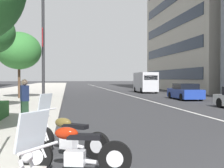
{
  "coord_description": "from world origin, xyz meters",
  "views": [
    {
      "loc": [
        -3.21,
        6.7,
        1.85
      ],
      "look_at": [
        10.05,
        4.57,
        1.59
      ],
      "focal_mm": 44.57,
      "sensor_mm": 36.0,
      "label": 1
    }
  ],
  "objects": [
    {
      "name": "car_mid_block_traffic",
      "position": [
        19.91,
        -3.54,
        0.66
      ],
      "size": [
        4.35,
        1.98,
        1.41
      ],
      "rotation": [
        0.0,
        0.0,
        -0.03
      ],
      "color": "navy",
      "rests_on": "ground"
    },
    {
      "name": "lane_centre_stripe",
      "position": [
        35.0,
        0.0,
        0.0
      ],
      "size": [
        110.0,
        0.16,
        0.01
      ],
      "primitive_type": "cube",
      "color": "silver",
      "rests_on": "ground"
    },
    {
      "name": "street_lamp_with_banners",
      "position": [
        14.39,
        7.86,
        5.22
      ],
      "size": [
        1.26,
        2.28,
        8.64
      ],
      "color": "#232326",
      "rests_on": "sidewalk_right_plaza"
    },
    {
      "name": "street_tree_mid_sidewalk",
      "position": [
        21.95,
        10.85,
        4.27
      ],
      "size": [
        3.82,
        3.82,
        5.75
      ],
      "color": "#473323",
      "rests_on": "sidewalk_right_plaza"
    },
    {
      "name": "sidewalk_right_plaza",
      "position": [
        30.0,
        12.55,
        0.07
      ],
      "size": [
        160.0,
        10.89,
        0.15
      ],
      "primitive_type": "cube",
      "color": "#B2ADA3",
      "rests_on": "ground"
    },
    {
      "name": "delivery_van_ahead",
      "position": [
        31.85,
        -3.35,
        1.4
      ],
      "size": [
        5.08,
        2.15,
        2.63
      ],
      "rotation": [
        0.0,
        0.0,
        -0.01
      ],
      "color": "#B7B7BC",
      "rests_on": "ground"
    },
    {
      "name": "motorcycle_nearest_camera",
      "position": [
        3.58,
        6.7,
        0.44
      ],
      "size": [
        1.4,
        1.85,
        1.47
      ],
      "rotation": [
        0.0,
        0.0,
        0.94
      ],
      "color": "black",
      "rests_on": "ground"
    },
    {
      "name": "motorcycle_under_tarp",
      "position": [
        2.2,
        6.58,
        0.42
      ],
      "size": [
        0.8,
        2.17,
        1.1
      ],
      "rotation": [
        0.0,
        0.0,
        1.31
      ],
      "color": "black",
      "rests_on": "ground"
    },
    {
      "name": "pedestrian_on_plaza",
      "position": [
        7.62,
        8.29,
        1.0
      ],
      "size": [
        0.46,
        0.38,
        1.67
      ],
      "rotation": [
        0.0,
        0.0,
        5.04
      ],
      "color": "#3F724C",
      "rests_on": "sidewalk_right_plaza"
    }
  ]
}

